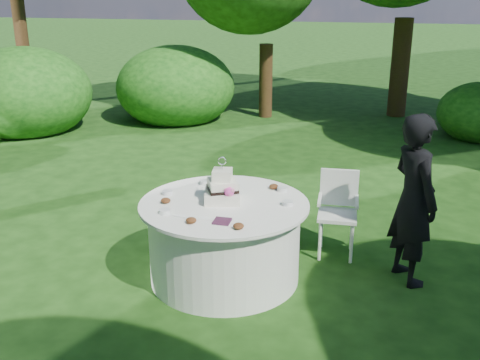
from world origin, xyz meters
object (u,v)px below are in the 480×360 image
napkins (222,221)px  chair (338,206)px  table (224,240)px  cake (223,189)px  guest (414,200)px

napkins → chair: (0.88, 1.25, -0.26)m
table → cake: 0.50m
guest → chair: 0.86m
cake → chair: size_ratio=0.49×
guest → table: size_ratio=1.03×
table → chair: size_ratio=1.78×
cake → chair: (1.01, 0.77, -0.37)m
table → guest: bearing=13.1°
napkins → chair: chair is taller
guest → chair: bearing=29.5°
cake → chair: 1.32m
table → cake: cake is taller
guest → cake: (-1.71, -0.36, 0.08)m
table → cake: size_ratio=3.65×
chair → napkins: bearing=-125.3°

